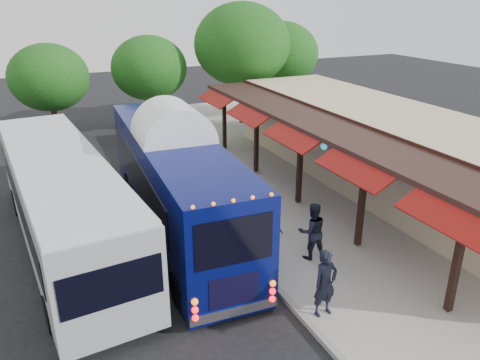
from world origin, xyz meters
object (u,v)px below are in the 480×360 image
city_bus (63,199)px  ped_c (270,236)px  ped_b (312,231)px  ped_a (325,283)px  ped_d (187,140)px  coach_bus (175,178)px

city_bus → ped_c: bearing=-37.9°
ped_b → ped_c: bearing=-10.5°
ped_a → ped_d: ped_a is taller
ped_b → ped_a: bearing=76.1°
coach_bus → city_bus: 3.95m
city_bus → ped_a: 9.27m
coach_bus → ped_b: coach_bus is taller
ped_a → coach_bus: bearing=103.3°
ped_b → ped_d: (-0.36, 11.90, -0.11)m
coach_bus → ped_a: (2.05, -6.77, -0.96)m
ped_d → ped_b: bearing=80.6°
ped_d → coach_bus: bearing=58.0°
ped_d → city_bus: bearing=36.3°
ped_b → ped_d: 11.91m
city_bus → ped_c: size_ratio=7.71×
coach_bus → ped_c: size_ratio=7.42×
ped_c → coach_bus: bearing=-58.2°
city_bus → ped_b: city_bus is taller
ped_a → city_bus: bearing=126.8°
ped_a → ped_d: bearing=82.8°
city_bus → ped_d: (6.91, 7.52, -0.83)m
ped_b → ped_c: (-1.29, 0.53, -0.16)m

